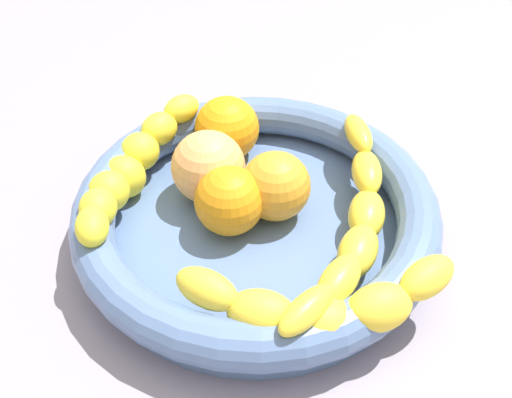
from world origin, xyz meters
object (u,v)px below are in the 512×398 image
Objects in this scene: fruit_bowl at (256,215)px; banana_draped_left at (129,169)px; banana_draped_right at (320,308)px; orange_front at (275,186)px; banana_arching_top at (354,224)px; orange_mid_right at (227,128)px; orange_mid_left at (229,201)px; peach_blush at (208,167)px.

fruit_bowl is 1.49× the size of banana_draped_left.
banana_draped_left reaches higher than banana_draped_right.
orange_front is at bearing 142.35° from fruit_bowl.
banana_arching_top is at bearing 79.68° from fruit_bowl.
orange_front is at bearing -157.51° from banana_draped_right.
orange_mid_right is at bearing -154.31° from fruit_bowl.
orange_front is at bearing 38.20° from orange_mid_right.
banana_draped_left is 3.44× the size of orange_front.
banana_draped_left is 3.52× the size of orange_mid_left.
fruit_bowl is at bearing 81.41° from banana_draped_left.
orange_mid_right reaches higher than orange_front.
orange_front reaches higher than banana_draped_right.
fruit_bowl is 10.48cm from orange_mid_right.
orange_mid_left is at bearing 12.93° from orange_mid_right.
peach_blush is at bearing -3.64° from orange_mid_right.
orange_mid_left is at bearing -138.49° from banana_draped_right.
banana_arching_top is 10.62cm from orange_mid_left.
banana_draped_left reaches higher than banana_arching_top.
banana_draped_right reaches higher than fruit_bowl.
banana_arching_top is at bearing 167.71° from banana_draped_right.
banana_draped_left is 3.18× the size of peach_blush.
orange_mid_left is at bearing 75.94° from banana_draped_left.
orange_front is 4.35cm from orange_mid_left.
peach_blush reaches higher than banana_draped_right.
orange_mid_right reaches higher than banana_draped_left.
fruit_bowl is at bearing -148.14° from banana_draped_right.
fruit_bowl is 5.12× the size of orange_front.
peach_blush is at bearing -109.02° from banana_arching_top.
banana_draped_left is 10.51cm from orange_mid_right.
banana_arching_top is at bearing 85.14° from orange_mid_left.
orange_mid_right is at bearing 135.39° from banana_draped_left.
orange_mid_right is at bearing -130.03° from banana_arching_top.
orange_mid_right is at bearing -150.96° from banana_draped_right.
banana_draped_left is 9.95cm from orange_mid_left.
banana_draped_right is 3.45× the size of orange_front.
peach_blush is (-1.22, -6.26, 0.25)cm from orange_front.
banana_arching_top is (1.53, 8.39, 1.84)cm from fruit_bowl.
fruit_bowl is 5.03× the size of orange_mid_right.
orange_mid_left is 4.55cm from peach_blush.
banana_draped_left is 1.00× the size of banana_draped_right.
orange_front is at bearing 124.29° from orange_mid_left.
banana_arching_top is (-8.87, 1.93, 0.07)cm from banana_draped_right.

